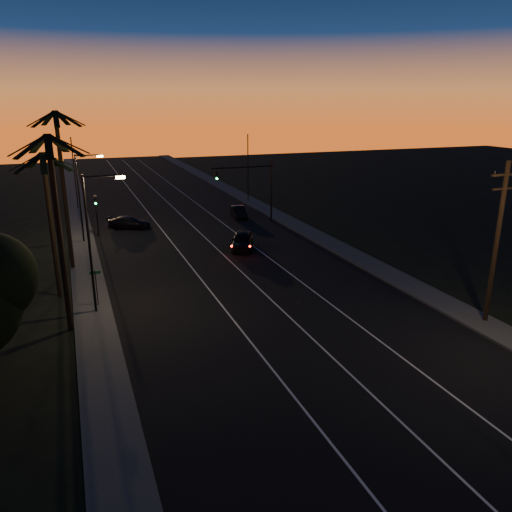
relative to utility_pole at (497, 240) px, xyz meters
name	(u,v)px	position (x,y,z in m)	size (l,w,h in m)	color
ground	(446,478)	(-11.60, -10.00, -5.32)	(220.00, 220.00, 0.00)	black
road	(216,253)	(-11.60, 20.00, -5.31)	(20.00, 170.00, 0.01)	black
sidewalk_left	(86,267)	(-22.80, 20.00, -5.24)	(2.40, 170.00, 0.16)	#323230
sidewalk_right	(326,241)	(-0.40, 20.00, -5.24)	(2.40, 170.00, 0.16)	#323230
lane_stripe_left	(183,257)	(-14.60, 20.00, -5.30)	(0.12, 160.00, 0.01)	silver
lane_stripe_mid	(221,253)	(-11.10, 20.00, -5.30)	(0.12, 160.00, 0.01)	silver
lane_stripe_right	(257,249)	(-7.60, 20.00, -5.30)	(0.12, 160.00, 0.01)	silver
palm_near	(57,215)	(-24.20, 8.00, 1.76)	(4.25, 4.16, 11.53)	black
palm_mid	(49,209)	(-24.80, 14.00, 0.94)	(4.25, 4.16, 10.03)	black
palm_far	(62,176)	(-23.80, 20.00, 2.30)	(4.25, 4.16, 12.53)	black
streetlight_left_near	(93,234)	(-22.30, 10.00, 0.01)	(2.55, 0.26, 9.00)	black
streetlight_left_far	(82,191)	(-22.29, 28.00, -0.25)	(2.55, 0.26, 8.50)	black
street_sign	(96,284)	(-22.40, 11.00, -3.66)	(0.70, 0.06, 2.60)	black
utility_pole	(497,240)	(0.00, 0.00, 0.00)	(2.20, 0.28, 10.00)	black
signal_mast	(252,181)	(-4.46, 29.99, -0.53)	(7.10, 0.41, 7.00)	black
signal_post	(96,208)	(-21.10, 29.98, -2.42)	(0.28, 0.37, 4.20)	black
far_pole_left	(75,173)	(-22.60, 45.00, -0.82)	(0.14, 0.14, 9.00)	black
far_pole_right	(248,168)	(-0.60, 42.00, -0.82)	(0.14, 0.14, 9.00)	black
lead_car	(243,240)	(-8.85, 20.57, -4.50)	(3.67, 5.53, 1.61)	black
right_car	(238,212)	(-5.03, 33.02, -4.63)	(1.96, 4.24, 1.35)	black
cross_car	(130,223)	(-17.71, 32.07, -4.65)	(4.88, 3.52, 1.31)	black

